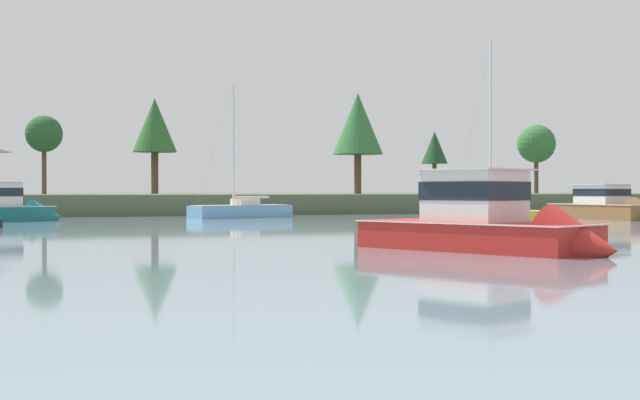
{
  "coord_description": "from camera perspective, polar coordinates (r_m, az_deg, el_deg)",
  "views": [
    {
      "loc": [
        -13.39,
        -9.24,
        2.36
      ],
      "look_at": [
        2.9,
        37.96,
        1.84
      ],
      "focal_mm": 51.0,
      "sensor_mm": 36.0,
      "label": 1
    }
  ],
  "objects": [
    {
      "name": "shore_tree_inland_b",
      "position": [
        101.31,
        -16.93,
        3.95
      ],
      "size": [
        3.91,
        3.91,
        8.4
      ],
      "color": "brown",
      "rests_on": "far_shore_bank"
    },
    {
      "name": "cruiser_teal",
      "position": [
        73.9,
        -19.23,
        -0.72
      ],
      "size": [
        10.87,
        6.58,
        5.38
      ],
      "color": "#196B70",
      "rests_on": "ground"
    },
    {
      "name": "shore_tree_far_right",
      "position": [
        113.2,
        -10.33,
        4.58
      ],
      "size": [
        5.4,
        5.4,
        11.71
      ],
      "color": "brown",
      "rests_on": "far_shore_bank"
    },
    {
      "name": "cruiser_wood",
      "position": [
        77.27,
        17.86,
        -0.68
      ],
      "size": [
        4.98,
        10.99,
        5.34
      ],
      "color": "brown",
      "rests_on": "ground"
    },
    {
      "name": "far_shore_bank",
      "position": [
        113.65,
        -12.28,
        -0.11
      ],
      "size": [
        194.94,
        58.86,
        1.97
      ],
      "primitive_type": "cube",
      "color": "#4C563D",
      "rests_on": "ground"
    },
    {
      "name": "sailboat_skyblue",
      "position": [
        78.31,
        -4.99,
        -0.92
      ],
      "size": [
        9.52,
        5.42,
        12.1
      ],
      "color": "#669ECC",
      "rests_on": "ground"
    },
    {
      "name": "shore_tree_inland_c",
      "position": [
        125.33,
        7.2,
        3.24
      ],
      "size": [
        3.61,
        3.61,
        8.49
      ],
      "color": "brown",
      "rests_on": "far_shore_bank"
    },
    {
      "name": "shore_tree_right",
      "position": [
        106.56,
        2.39,
        4.77
      ],
      "size": [
        5.87,
        5.87,
        11.82
      ],
      "color": "brown",
      "rests_on": "far_shore_bank"
    },
    {
      "name": "cruiser_red",
      "position": [
        35.71,
        11.17,
        -2.03
      ],
      "size": [
        7.79,
        11.22,
        5.86
      ],
      "color": "#B2231E",
      "rests_on": "ground"
    },
    {
      "name": "shore_tree_left",
      "position": [
        130.64,
        13.42,
        3.43
      ],
      "size": [
        5.35,
        5.35,
        9.62
      ],
      "color": "brown",
      "rests_on": "far_shore_bank"
    },
    {
      "name": "sailboat_yellow",
      "position": [
        59.76,
        11.09,
        -1.41
      ],
      "size": [
        9.47,
        5.92,
        12.7
      ],
      "color": "gold",
      "rests_on": "ground"
    }
  ]
}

